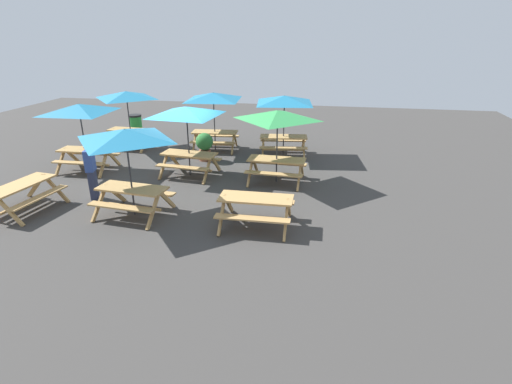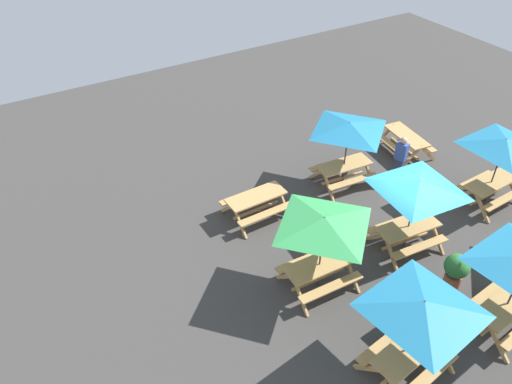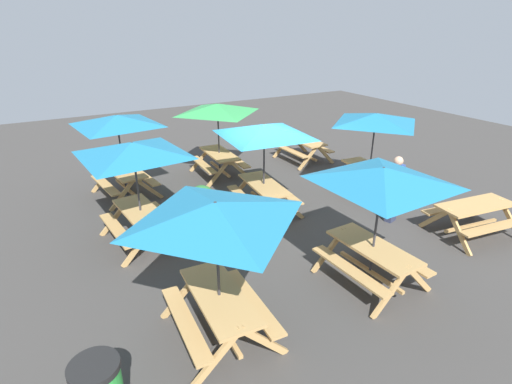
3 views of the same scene
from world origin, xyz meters
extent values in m
plane|color=#3D3A38|center=(0.00, 0.00, 0.00)|extent=(29.35, 29.35, 0.00)
cube|color=tan|center=(-3.11, 3.07, 0.74)|extent=(1.81, 0.72, 0.05)
cube|color=tan|center=(-3.10, 2.52, 0.45)|extent=(1.80, 0.28, 0.04)
cube|color=tan|center=(-3.12, 3.62, 0.45)|extent=(1.80, 0.28, 0.04)
cube|color=tan|center=(-3.89, 2.70, 0.37)|extent=(0.07, 0.80, 0.81)
cube|color=tan|center=(-3.90, 3.43, 0.37)|extent=(0.07, 0.80, 0.81)
cube|color=tan|center=(-2.33, 2.71, 0.37)|extent=(0.07, 0.80, 0.81)
cube|color=tan|center=(-2.34, 3.44, 0.37)|extent=(0.07, 0.80, 0.81)
cube|color=tan|center=(-3.11, 3.07, 0.22)|extent=(1.56, 0.09, 0.06)
cube|color=tan|center=(-0.22, -3.37, 0.74)|extent=(1.86, 0.87, 0.05)
cube|color=tan|center=(-0.17, -3.92, 0.45)|extent=(1.82, 0.43, 0.04)
cube|color=tan|center=(-0.27, -2.82, 0.45)|extent=(1.82, 0.43, 0.04)
cube|color=tan|center=(-0.96, -3.81, 0.37)|extent=(0.14, 0.80, 0.81)
cube|color=tan|center=(-1.03, -3.08, 0.37)|extent=(0.14, 0.80, 0.81)
cube|color=tan|center=(0.59, -3.66, 0.37)|extent=(0.14, 0.80, 0.81)
cube|color=tan|center=(0.52, -2.93, 0.37)|extent=(0.14, 0.80, 0.81)
cube|color=tan|center=(-0.22, -3.37, 0.22)|extent=(1.56, 0.22, 0.06)
cylinder|color=#2D2D33|center=(-0.22, -3.37, 1.15)|extent=(0.04, 0.04, 2.30)
pyramid|color=teal|center=(-0.22, -3.37, 2.16)|extent=(2.82, 2.82, 0.28)
cube|color=tan|center=(3.19, 3.31, 0.74)|extent=(0.93, 1.88, 0.05)
cube|color=tan|center=(3.74, 3.24, 0.45)|extent=(0.50, 1.82, 0.04)
cube|color=tan|center=(2.64, 3.39, 0.45)|extent=(0.50, 1.82, 0.04)
cube|color=tan|center=(3.45, 2.49, 0.37)|extent=(0.80, 0.17, 0.81)
cube|color=tan|center=(2.73, 2.59, 0.37)|extent=(0.80, 0.17, 0.81)
cube|color=tan|center=(3.65, 4.04, 0.37)|extent=(0.80, 0.17, 0.81)
cube|color=tan|center=(2.93, 4.14, 0.37)|extent=(0.80, 0.17, 0.81)
cube|color=tan|center=(3.19, 3.31, 0.22)|extent=(0.28, 1.56, 0.06)
cube|color=tan|center=(-3.18, -0.13, 0.74)|extent=(1.83, 0.77, 0.05)
cube|color=tan|center=(-3.20, -0.68, 0.45)|extent=(1.81, 0.33, 0.04)
cube|color=tan|center=(-3.16, 0.42, 0.45)|extent=(1.81, 0.33, 0.04)
cube|color=tan|center=(-3.97, -0.46, 0.37)|extent=(0.09, 0.80, 0.81)
cube|color=tan|center=(-3.94, 0.26, 0.37)|extent=(0.09, 0.80, 0.81)
cube|color=tan|center=(-2.41, -0.53, 0.37)|extent=(0.09, 0.80, 0.81)
cube|color=tan|center=(-2.38, 0.20, 0.37)|extent=(0.09, 0.80, 0.81)
cube|color=tan|center=(-3.18, -0.13, 0.22)|extent=(1.56, 0.13, 0.06)
cylinder|color=#2D2D33|center=(-3.18, -0.13, 1.15)|extent=(0.04, 0.04, 2.30)
pyramid|color=green|center=(-3.18, -0.13, 2.16)|extent=(2.08, 2.08, 0.28)
cube|color=tan|center=(-0.24, -0.23, 0.74)|extent=(1.86, 0.87, 0.05)
cube|color=tan|center=(-0.29, -0.78, 0.45)|extent=(1.82, 0.44, 0.04)
cube|color=tan|center=(-0.18, 0.32, 0.45)|extent=(1.82, 0.44, 0.04)
cube|color=tan|center=(-1.05, -0.52, 0.37)|extent=(0.14, 0.80, 0.81)
cube|color=tan|center=(-0.98, 0.21, 0.37)|extent=(0.14, 0.80, 0.81)
cube|color=tan|center=(0.50, -0.67, 0.37)|extent=(0.14, 0.80, 0.81)
cube|color=tan|center=(0.57, 0.05, 0.37)|extent=(0.14, 0.80, 0.81)
cube|color=tan|center=(-0.24, -0.23, 0.22)|extent=(1.56, 0.22, 0.06)
cylinder|color=#2D2D33|center=(-0.24, -0.23, 1.15)|extent=(0.04, 0.04, 2.30)
pyramid|color=teal|center=(-0.24, -0.23, 2.16)|extent=(2.81, 2.81, 0.28)
cube|color=tan|center=(3.41, -0.04, 0.74)|extent=(1.82, 0.77, 0.05)
cube|color=tan|center=(3.43, -0.59, 0.45)|extent=(1.81, 0.33, 0.04)
cube|color=tan|center=(3.39, 0.51, 0.45)|extent=(1.81, 0.33, 0.04)
cube|color=tan|center=(2.64, -0.44, 0.37)|extent=(0.09, 0.80, 0.81)
cube|color=tan|center=(2.61, 0.29, 0.37)|extent=(0.09, 0.80, 0.81)
cube|color=tan|center=(4.20, -0.38, 0.37)|extent=(0.09, 0.80, 0.81)
cube|color=tan|center=(4.17, 0.35, 0.37)|extent=(0.09, 0.80, 0.81)
cube|color=tan|center=(3.41, -0.04, 0.22)|extent=(1.56, 0.13, 0.06)
cylinder|color=#2D2D33|center=(3.41, -0.04, 1.15)|extent=(0.04, 0.04, 2.30)
pyramid|color=teal|center=(3.41, -0.04, 2.16)|extent=(2.83, 2.83, 0.28)
cube|color=tan|center=(0.16, 3.02, 0.74)|extent=(1.86, 0.87, 0.05)
cube|color=tan|center=(0.11, 2.48, 0.45)|extent=(1.82, 0.43, 0.04)
cube|color=tan|center=(0.21, 3.57, 0.45)|extent=(1.82, 0.43, 0.04)
cube|color=tan|center=(-0.65, 2.73, 0.37)|extent=(0.14, 0.80, 0.81)
cube|color=tan|center=(-0.58, 3.46, 0.37)|extent=(0.14, 0.80, 0.81)
cube|color=tan|center=(0.90, 2.59, 0.37)|extent=(0.14, 0.80, 0.81)
cube|color=tan|center=(0.97, 3.31, 0.37)|extent=(0.14, 0.80, 0.81)
cube|color=tan|center=(0.16, 3.02, 0.22)|extent=(1.56, 0.22, 0.06)
cylinder|color=#2D2D33|center=(0.16, 3.02, 1.15)|extent=(0.04, 0.04, 2.30)
pyramid|color=teal|center=(0.16, 3.02, 2.16)|extent=(2.18, 2.18, 0.28)
cube|color=tan|center=(3.30, -3.09, 0.74)|extent=(1.83, 0.80, 0.05)
cube|color=tan|center=(3.27, -3.64, 0.45)|extent=(1.81, 0.36, 0.04)
cube|color=tan|center=(3.33, -2.54, 0.45)|extent=(1.81, 0.36, 0.04)
cube|color=tan|center=(2.50, -3.41, 0.37)|extent=(0.10, 0.80, 0.81)
cube|color=tan|center=(2.54, -2.69, 0.37)|extent=(0.10, 0.80, 0.81)
cube|color=tan|center=(4.06, -3.50, 0.37)|extent=(0.10, 0.80, 0.81)
cube|color=tan|center=(4.10, -2.77, 0.37)|extent=(0.10, 0.80, 0.81)
cube|color=tan|center=(3.30, -3.09, 0.22)|extent=(1.56, 0.15, 0.06)
cylinder|color=#2D2D33|center=(3.30, -3.09, 1.15)|extent=(0.04, 0.04, 2.30)
pyramid|color=teal|center=(3.30, -3.09, 2.16)|extent=(2.10, 2.10, 0.28)
cube|color=tan|center=(-3.04, -3.11, 0.74)|extent=(1.88, 0.93, 0.05)
cube|color=tan|center=(-2.96, -3.66, 0.45)|extent=(1.82, 0.49, 0.04)
cube|color=tan|center=(-3.11, -2.57, 0.45)|extent=(1.82, 0.49, 0.04)
cube|color=tan|center=(-3.76, -3.58, 0.37)|extent=(0.16, 0.80, 0.81)
cube|color=tan|center=(-3.86, -2.85, 0.37)|extent=(0.16, 0.80, 0.81)
cube|color=tan|center=(-2.22, -3.37, 0.37)|extent=(0.16, 0.80, 0.81)
cube|color=tan|center=(-2.31, -2.65, 0.37)|extent=(0.16, 0.80, 0.81)
cube|color=tan|center=(-3.04, -3.11, 0.22)|extent=(1.56, 0.27, 0.06)
cylinder|color=#2D2D33|center=(-3.04, -3.11, 1.15)|extent=(0.04, 0.04, 2.30)
pyramid|color=teal|center=(-3.04, -3.11, 2.16)|extent=(2.80, 2.80, 0.28)
cylinder|color=black|center=(4.02, -4.97, 0.94)|extent=(0.59, 0.59, 0.08)
cylinder|color=#935138|center=(-0.23, -1.93, 0.20)|extent=(0.44, 0.44, 0.40)
ellipsoid|color=#2D7233|center=(-0.23, -1.93, 0.72)|extent=(0.64, 0.64, 0.64)
cube|color=#2D334C|center=(1.79, 2.22, 0.42)|extent=(0.25, 0.32, 0.85)
cube|color=#334C99|center=(1.79, 2.22, 1.15)|extent=(0.31, 0.41, 0.60)
sphere|color=tan|center=(1.79, 2.22, 1.56)|extent=(0.22, 0.22, 0.22)
camera|label=1|loc=(-4.75, 11.86, 4.51)|focal=28.00mm
camera|label=2|loc=(-9.06, -6.84, 9.79)|focal=35.00mm
camera|label=3|loc=(7.86, -5.02, 4.55)|focal=28.00mm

